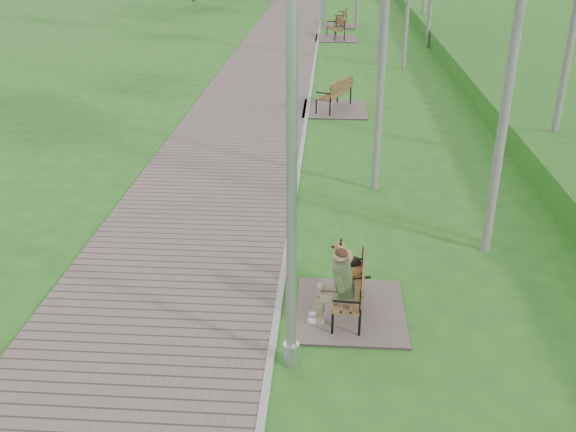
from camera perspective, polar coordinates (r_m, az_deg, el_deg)
name	(u,v)px	position (r m, az deg, el deg)	size (l,w,h in m)	color
ground	(288,244)	(11.29, -0.02, -2.52)	(120.00, 120.00, 0.00)	#26611F
walkway	(282,38)	(32.01, -0.55, 15.58)	(3.50, 67.00, 0.04)	#6B5D57
kerb	(318,38)	(31.93, 2.71, 15.54)	(0.10, 67.00, 0.05)	#999993
bench_main	(345,291)	(9.24, 5.12, -6.67)	(1.57, 1.74, 1.37)	#6B5D57
bench_second	(334,103)	(19.47, 4.10, 10.01)	(1.90, 2.11, 1.17)	#6B5D57
bench_third	(336,34)	(31.80, 4.25, 15.83)	(1.96, 2.18, 1.21)	#6B5D57
bench_far	(341,22)	(35.77, 4.70, 16.79)	(1.83, 2.03, 1.12)	#6B5D57
lamp_post_near	(292,179)	(7.18, 0.32, 3.27)	(0.21, 0.21, 5.46)	#9FA2A7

